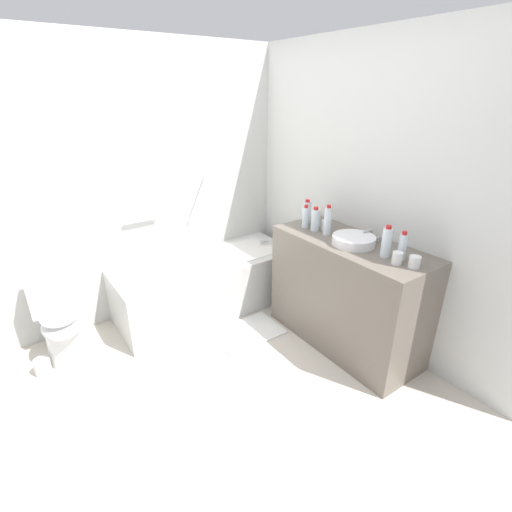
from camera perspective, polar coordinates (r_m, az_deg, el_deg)
The scene contains 20 objects.
ground_plane at distance 2.86m, azimuth -8.28°, elevation -18.98°, with size 3.97×3.97×0.00m, color beige.
wall_back_tiled at distance 3.41m, azimuth -19.61°, elevation 9.57°, with size 3.37×0.10×2.34m, color silver.
wall_right_mirror at distance 3.17m, azimuth 16.06°, elevation 9.02°, with size 0.10×2.88×2.34m, color silver.
bathtub at distance 3.58m, azimuth -7.35°, elevation -4.03°, with size 1.68×0.67×1.22m.
toilet at distance 3.24m, azimuth -27.45°, elevation -8.59°, with size 0.39×0.53×0.70m.
vanity_counter at distance 3.09m, azimuth 13.54°, elevation -5.61°, with size 0.53×1.26×0.89m, color #6B6056.
sink_basin at distance 2.84m, azimuth 14.61°, elevation 2.33°, with size 0.31×0.31×0.07m, color white.
sink_faucet at distance 2.98m, azimuth 16.99°, elevation 3.09°, with size 0.11×0.15×0.08m.
water_bottle_0 at distance 3.23m, azimuth 7.74°, elevation 6.62°, with size 0.07×0.07×0.21m.
water_bottle_1 at distance 3.06m, azimuth 9.00°, elevation 5.48°, with size 0.07×0.07×0.20m.
water_bottle_2 at distance 2.98m, azimuth 10.83°, elevation 5.27°, with size 0.06×0.06×0.24m.
water_bottle_3 at distance 2.67m, azimuth 19.23°, elevation 1.98°, with size 0.07×0.07×0.22m.
water_bottle_4 at distance 2.67m, azimuth 21.35°, elevation 1.34°, with size 0.06×0.06×0.20m.
water_bottle_5 at distance 3.12m, azimuth 7.54°, elevation 5.89°, with size 0.06×0.06×0.19m.
drinking_glass_0 at distance 2.61m, azimuth 20.66°, elevation -0.29°, with size 0.07×0.07×0.08m, color white.
drinking_glass_1 at distance 3.18m, azimuth 9.06°, elevation 5.42°, with size 0.07×0.07×0.10m, color white.
drinking_glass_2 at distance 3.09m, azimuth 10.60°, elevation 4.57°, with size 0.08×0.08×0.08m, color white.
drinking_glass_3 at distance 2.59m, azimuth 22.95°, elevation -0.83°, with size 0.07×0.07×0.08m, color white.
bath_mat at distance 3.33m, azimuth -1.26°, elevation -11.53°, with size 0.58×0.39×0.01m, color white.
toilet_paper_roll at distance 3.28m, azimuth -29.65°, elevation -14.45°, with size 0.11×0.11×0.13m, color white.
Camera 1 is at (-0.87, -1.92, 1.93)m, focal length 26.34 mm.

